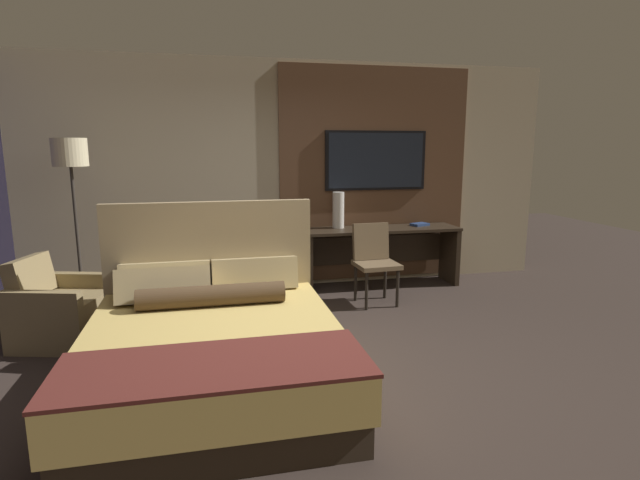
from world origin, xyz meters
name	(u,v)px	position (x,y,z in m)	size (l,w,h in m)	color
ground_plane	(322,372)	(0.00, 0.00, 0.00)	(16.00, 16.00, 0.00)	#332823
wall_back_tv_panel	(289,176)	(0.18, 2.59, 1.40)	(7.20, 0.09, 2.80)	#BCAD8E
bed	(213,345)	(-0.83, -0.04, 0.32)	(1.81, 2.10, 1.29)	#33281E
desk	(380,246)	(1.29, 2.31, 0.52)	(1.98, 0.53, 0.75)	#2D2319
tv	(376,160)	(1.29, 2.52, 1.59)	(1.33, 0.04, 0.75)	black
desk_chair	(374,256)	(0.99, 1.66, 0.54)	(0.48, 0.48, 0.90)	brown
armchair_by_window	(60,312)	(-2.19, 1.17, 0.27)	(0.86, 0.88, 0.79)	olive
floor_lamp	(71,167)	(-2.16, 1.90, 1.56)	(0.34, 0.34, 1.85)	#282623
vase_tall	(338,210)	(0.76, 2.40, 0.98)	(0.15, 0.15, 0.45)	silver
book	(420,224)	(1.84, 2.34, 0.77)	(0.26, 0.22, 0.03)	navy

